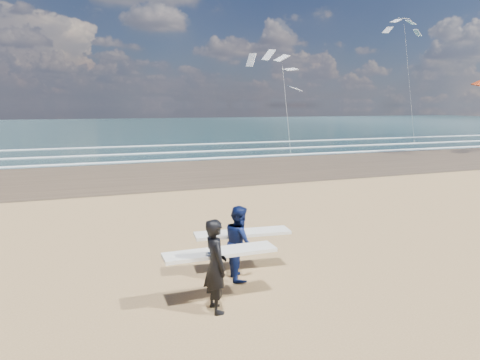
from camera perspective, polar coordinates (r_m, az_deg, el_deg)
name	(u,v)px	position (r m, az deg, el deg)	size (l,w,h in m)	color
wet_sand_strip	(407,159)	(33.19, 21.35, 2.69)	(220.00, 12.00, 0.01)	#4A3827
ocean	(205,126)	(81.69, -4.72, 7.24)	(220.00, 100.00, 0.02)	#193537
foam_breakers	(331,146)	(41.23, 12.03, 4.50)	(220.00, 11.70, 0.05)	white
surfer_near	(216,264)	(8.09, -3.19, -11.07)	(2.20, 0.95, 1.77)	black
surfer_far	(240,241)	(9.55, -0.02, -8.19)	(2.24, 1.17, 1.65)	#0D194B
kite_1	(285,93)	(35.78, 6.02, 11.51)	(5.52, 4.71, 8.80)	slate
kite_5	(408,72)	(51.11, 21.52, 13.30)	(4.86, 4.64, 14.20)	slate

